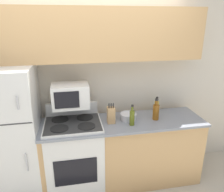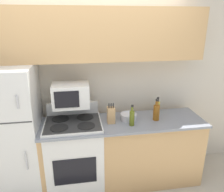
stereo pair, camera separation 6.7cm
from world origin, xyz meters
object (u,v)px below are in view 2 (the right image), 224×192
object	(u,v)px
microwave	(71,95)
bottle_olive_oil	(132,117)
knife_block	(111,115)
refrigerator	(12,134)
bottle_cooking_spray	(157,107)
bottle_whiskey	(156,112)
bowl	(129,116)
stove	(75,155)

from	to	relation	value
microwave	bottle_olive_oil	world-z (taller)	microwave
knife_block	microwave	bearing A→B (deg)	163.95
microwave	knife_block	world-z (taller)	microwave
refrigerator	bottle_cooking_spray	distance (m)	1.89
microwave	bottle_olive_oil	distance (m)	0.79
bottle_olive_oil	bottle_whiskey	world-z (taller)	bottle_whiskey
knife_block	bowl	world-z (taller)	knife_block
stove	knife_block	size ratio (longest dim) A/B	4.24
refrigerator	microwave	distance (m)	0.85
stove	knife_block	xyz separation A→B (m)	(0.47, -0.02, 0.53)
stove	microwave	distance (m)	0.78
stove	microwave	bearing A→B (deg)	93.24
knife_block	bottle_whiskey	world-z (taller)	bottle_whiskey
bottle_olive_oil	stove	bearing A→B (deg)	169.94
microwave	bottle_whiskey	bearing A→B (deg)	-7.93
refrigerator	knife_block	size ratio (longest dim) A/B	6.30
bowl	bottle_olive_oil	world-z (taller)	bottle_olive_oil
stove	microwave	size ratio (longest dim) A/B	2.54
refrigerator	bottle_cooking_spray	bearing A→B (deg)	4.23
refrigerator	bottle_cooking_spray	size ratio (longest dim) A/B	7.49
bottle_cooking_spray	refrigerator	bearing A→B (deg)	-175.77
refrigerator	microwave	bearing A→B (deg)	5.06
refrigerator	bottle_whiskey	xyz separation A→B (m)	(1.78, -0.08, 0.20)
refrigerator	microwave	size ratio (longest dim) A/B	3.76
stove	microwave	world-z (taller)	microwave
microwave	bowl	bearing A→B (deg)	-6.80
knife_block	bottle_whiskey	bearing A→B (deg)	-1.03
bottle_cooking_spray	microwave	bearing A→B (deg)	-176.30
refrigerator	knife_block	xyz separation A→B (m)	(1.20, -0.07, 0.20)
knife_block	bottle_cooking_spray	xyz separation A→B (m)	(0.68, 0.21, -0.02)
bottle_whiskey	knife_block	bearing A→B (deg)	178.97
microwave	bowl	size ratio (longest dim) A/B	2.06
bottle_olive_oil	refrigerator	bearing A→B (deg)	172.88
knife_block	stove	bearing A→B (deg)	177.94
microwave	bottle_cooking_spray	world-z (taller)	microwave
stove	bottle_cooking_spray	bearing A→B (deg)	9.61
knife_block	bottle_cooking_spray	bearing A→B (deg)	17.26
refrigerator	bottle_olive_oil	xyz separation A→B (m)	(1.44, -0.18, 0.19)
bowl	bottle_cooking_spray	xyz separation A→B (m)	(0.44, 0.16, 0.04)
microwave	bottle_olive_oil	xyz separation A→B (m)	(0.71, -0.24, -0.24)
refrigerator	knife_block	bearing A→B (deg)	-3.41
refrigerator	bowl	xyz separation A→B (m)	(1.43, -0.02, 0.14)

